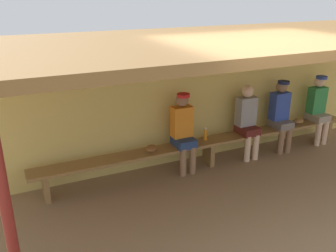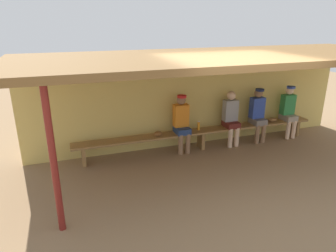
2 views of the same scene
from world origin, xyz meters
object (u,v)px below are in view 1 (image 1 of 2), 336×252
bench (209,144)px  water_bottle_orange (205,134)px  support_post (8,221)px  player_rightmost (281,113)px  player_middle (247,119)px  baseball_glove_worn (298,121)px  player_leftmost (183,129)px  baseball_glove_dark_brown (151,148)px  player_with_sunglasses (318,106)px

bench → water_bottle_orange: (-0.06, 0.04, 0.18)m
support_post → player_rightmost: size_ratio=1.64×
player_rightmost → water_bottle_orange: player_rightmost is taller
player_middle → water_bottle_orange: size_ratio=5.97×
support_post → water_bottle_orange: 3.86m
player_middle → baseball_glove_worn: size_ratio=5.56×
player_leftmost → player_rightmost: 2.05m
player_rightmost → player_middle: player_rightmost is taller
baseball_glove_worn → baseball_glove_dark_brown: same height
bench → player_middle: bearing=0.2°
bench → baseball_glove_worn: size_ratio=25.00×
bench → player_middle: 0.85m
support_post → player_rightmost: bearing=23.8°
player_rightmost → baseball_glove_worn: player_rightmost is taller
player_with_sunglasses → baseball_glove_worn: (-0.46, 0.01, -0.24)m
player_rightmost → player_leftmost: bearing=180.0°
player_rightmost → baseball_glove_worn: (0.47, 0.01, -0.24)m
player_leftmost → player_rightmost: same height
player_with_sunglasses → baseball_glove_worn: 0.52m
player_middle → baseball_glove_dark_brown: size_ratio=5.56×
player_middle → baseball_glove_dark_brown: 1.88m
support_post → player_rightmost: support_post is taller
player_with_sunglasses → player_middle: bearing=-180.0°
baseball_glove_worn → baseball_glove_dark_brown: size_ratio=1.00×
player_leftmost → baseball_glove_worn: (2.52, 0.01, -0.24)m
baseball_glove_worn → player_middle: bearing=-13.0°
support_post → baseball_glove_dark_brown: 3.06m
bench → player_leftmost: size_ratio=4.46×
player_middle → baseball_glove_worn: player_middle is taller
player_with_sunglasses → baseball_glove_dark_brown: player_with_sunglasses is taller
support_post → player_with_sunglasses: size_ratio=1.64×
player_middle → baseball_glove_worn: (1.23, 0.01, -0.22)m
player_rightmost → player_middle: (-0.76, -0.00, -0.02)m
water_bottle_orange → bench: bearing=-33.1°
player_with_sunglasses → water_bottle_orange: (-2.53, 0.03, -0.18)m
player_leftmost → water_bottle_orange: player_leftmost is taller
water_bottle_orange → support_post: bearing=-146.0°
player_leftmost → player_middle: bearing=-0.0°
player_with_sunglasses → player_leftmost: bearing=180.0°
player_with_sunglasses → player_rightmost: size_ratio=1.00×
support_post → player_middle: 4.54m
support_post → player_rightmost: (4.77, 2.10, -0.35)m
support_post → water_bottle_orange: (3.16, 2.14, -0.53)m
support_post → player_middle: size_ratio=1.65×
support_post → baseball_glove_worn: size_ratio=9.17×
player_with_sunglasses → water_bottle_orange: size_ratio=6.01×
player_leftmost → baseball_glove_dark_brown: 0.62m
water_bottle_orange → baseball_glove_worn: (2.08, -0.03, -0.06)m
player_with_sunglasses → water_bottle_orange: 2.54m
baseball_glove_worn → water_bottle_orange: bearing=-14.1°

